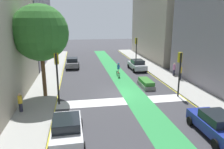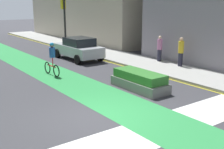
# 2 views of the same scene
# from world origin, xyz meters

# --- Properties ---
(ground_plane) EXTENTS (120.00, 120.00, 0.00)m
(ground_plane) POSITION_xyz_m (0.00, 0.00, 0.00)
(ground_plane) COLOR #38383D
(bike_lane_paint) EXTENTS (2.40, 60.00, 0.01)m
(bike_lane_paint) POSITION_xyz_m (1.48, 0.00, 0.00)
(bike_lane_paint) COLOR #2D8C47
(bike_lane_paint) RESTS_ON ground_plane
(crosswalk_band) EXTENTS (12.00, 1.80, 0.01)m
(crosswalk_band) POSITION_xyz_m (0.00, -2.00, 0.00)
(crosswalk_band) COLOR silver
(crosswalk_band) RESTS_ON ground_plane
(sidewalk_right) EXTENTS (3.00, 60.00, 0.15)m
(sidewalk_right) POSITION_xyz_m (7.50, 0.00, 0.07)
(sidewalk_right) COLOR #9E9E99
(sidewalk_right) RESTS_ON ground_plane
(curb_stripe_right) EXTENTS (0.16, 60.00, 0.01)m
(curb_stripe_right) POSITION_xyz_m (6.00, 0.00, 0.01)
(curb_stripe_right) COLOR yellow
(curb_stripe_right) RESTS_ON ground_plane
(traffic_signal_far_right) EXTENTS (0.35, 0.52, 4.39)m
(traffic_signal_far_right) POSITION_xyz_m (5.62, 13.30, 3.07)
(traffic_signal_far_right) COLOR black
(traffic_signal_far_right) RESTS_ON ground_plane
(car_silver_right_far) EXTENTS (2.06, 4.22, 1.57)m
(car_silver_right_far) POSITION_xyz_m (4.78, 9.64, 0.80)
(car_silver_right_far) COLOR #B2B7BF
(car_silver_right_far) RESTS_ON ground_plane
(cyclist_in_lane) EXTENTS (0.32, 1.73, 1.86)m
(cyclist_in_lane) POSITION_xyz_m (1.32, 6.47, 0.97)
(cyclist_in_lane) COLOR black
(cyclist_in_lane) RESTS_ON ground_plane
(pedestrian_sidewalk_right_a) EXTENTS (0.34, 0.34, 1.69)m
(pedestrian_sidewalk_right_a) POSITION_xyz_m (8.49, 5.32, 1.01)
(pedestrian_sidewalk_right_a) COLOR #262638
(pedestrian_sidewalk_right_a) RESTS_ON sidewalk_right
(pedestrian_sidewalk_right_b) EXTENTS (0.34, 0.34, 1.77)m
(pedestrian_sidewalk_right_b) POSITION_xyz_m (8.41, 3.45, 1.06)
(pedestrian_sidewalk_right_b) COLOR #262638
(pedestrian_sidewalk_right_b) RESTS_ON sidewalk_right
(median_planter) EXTENTS (1.17, 2.98, 0.85)m
(median_planter) POSITION_xyz_m (3.48, 1.65, 0.40)
(median_planter) COLOR slate
(median_planter) RESTS_ON ground_plane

